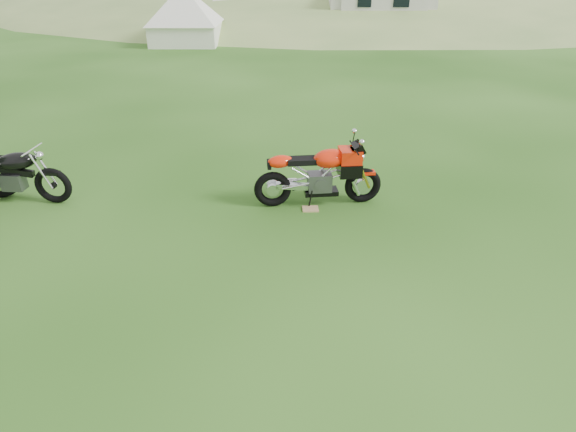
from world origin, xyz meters
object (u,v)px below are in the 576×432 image
object	(u,v)px
caravan	(380,9)
vintage_moto_b	(10,173)
sport_motorcycle	(319,170)
tent_left	(185,14)
tent_mid	(235,2)
plywood_board	(310,209)

from	to	relation	value
caravan	vintage_moto_b	bearing A→B (deg)	-116.13
caravan	sport_motorcycle	bearing A→B (deg)	-102.60
vintage_moto_b	tent_left	size ratio (longest dim) A/B	0.66
caravan	tent_mid	bearing A→B (deg)	162.59
caravan	plywood_board	bearing A→B (deg)	-102.84
tent_mid	plywood_board	bearing A→B (deg)	-81.84
sport_motorcycle	plywood_board	world-z (taller)	sport_motorcycle
vintage_moto_b	sport_motorcycle	bearing A→B (deg)	3.50
sport_motorcycle	tent_left	xyz separation A→B (m)	(0.40, 17.00, 0.67)
plywood_board	tent_left	world-z (taller)	tent_left
vintage_moto_b	caravan	xyz separation A→B (m)	(14.96, 15.08, 0.71)
vintage_moto_b	tent_mid	world-z (taller)	tent_mid
tent_left	tent_mid	distance (m)	5.60
vintage_moto_b	caravan	size ratio (longest dim) A/B	0.37
vintage_moto_b	tent_left	xyz separation A→B (m)	(5.16, 15.28, 0.76)
plywood_board	tent_mid	size ratio (longest dim) A/B	0.09
sport_motorcycle	tent_mid	xyz separation A→B (m)	(3.78, 21.47, 0.73)
sport_motorcycle	plywood_board	xyz separation A→B (m)	(-0.19, -0.16, -0.59)
sport_motorcycle	caravan	distance (m)	19.66
tent_left	plywood_board	bearing A→B (deg)	-72.77
sport_motorcycle	plywood_board	distance (m)	0.64
sport_motorcycle	plywood_board	bearing A→B (deg)	-126.87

